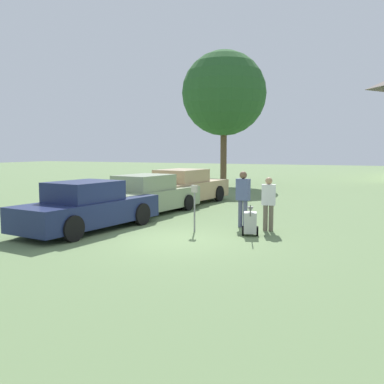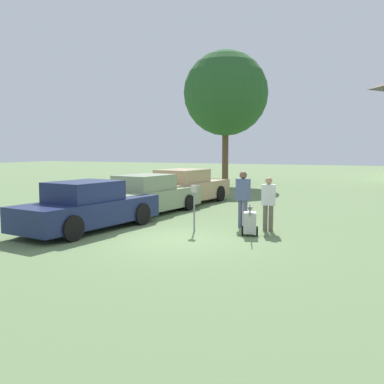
# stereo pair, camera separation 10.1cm
# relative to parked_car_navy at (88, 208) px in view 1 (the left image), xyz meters

# --- Properties ---
(ground_plane) EXTENTS (120.00, 120.00, 0.00)m
(ground_plane) POSITION_rel_parked_car_navy_xyz_m (2.95, -0.11, -0.70)
(ground_plane) COLOR #607A4C
(parked_car_navy) EXTENTS (2.38, 5.05, 1.52)m
(parked_car_navy) POSITION_rel_parked_car_navy_xyz_m (0.00, 0.00, 0.00)
(parked_car_navy) COLOR #19234C
(parked_car_navy) RESTS_ON ground_plane
(parked_car_sage) EXTENTS (2.37, 5.27, 1.52)m
(parked_car_sage) POSITION_rel_parked_car_navy_xyz_m (0.00, 3.62, -0.01)
(parked_car_sage) COLOR gray
(parked_car_sage) RESTS_ON ground_plane
(parked_car_tan) EXTENTS (2.58, 5.45, 1.58)m
(parked_car_tan) POSITION_rel_parked_car_navy_xyz_m (0.00, 6.96, 0.04)
(parked_car_tan) COLOR tan
(parked_car_tan) RESTS_ON ground_plane
(parking_meter) EXTENTS (0.18, 0.09, 1.42)m
(parking_meter) POSITION_rel_parked_car_navy_xyz_m (3.12, 1.07, 0.29)
(parking_meter) COLOR slate
(parking_meter) RESTS_ON ground_plane
(person_worker) EXTENTS (0.44, 0.27, 1.79)m
(person_worker) POSITION_rel_parked_car_navy_xyz_m (4.23, 2.39, 0.33)
(person_worker) COLOR #515670
(person_worker) RESTS_ON ground_plane
(person_supervisor) EXTENTS (0.46, 0.31, 1.65)m
(person_supervisor) POSITION_rel_parked_car_navy_xyz_m (5.13, 2.09, 0.23)
(person_supervisor) COLOR #665B4C
(person_supervisor) RESTS_ON ground_plane
(equipment_cart) EXTENTS (0.53, 1.00, 1.00)m
(equipment_cart) POSITION_rel_parked_car_navy_xyz_m (4.83, 1.18, -0.31)
(equipment_cart) COLOR #B2B2AD
(equipment_cart) RESTS_ON ground_plane
(shade_tree) EXTENTS (5.84, 5.84, 9.28)m
(shade_tree) POSITION_rel_parked_car_navy_xyz_m (-1.98, 17.82, 5.64)
(shade_tree) COLOR brown
(shade_tree) RESTS_ON ground_plane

